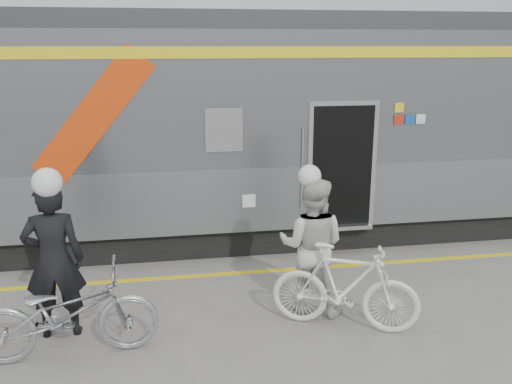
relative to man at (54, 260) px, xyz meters
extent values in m
plane|color=slate|center=(2.69, -0.67, -1.00)|extent=(90.00, 90.00, 0.00)
cube|color=black|center=(2.15, 3.53, -0.75)|extent=(24.00, 2.70, 0.50)
cube|color=#9EA0A5|center=(2.15, 3.53, 0.05)|extent=(24.00, 3.00, 1.10)
cube|color=slate|center=(2.15, 3.53, 1.70)|extent=(24.00, 3.00, 2.20)
cube|color=#38383A|center=(2.15, 3.53, 2.95)|extent=(24.00, 2.64, 0.30)
cube|color=yellow|center=(2.15, 2.02, 2.45)|extent=(24.00, 0.02, 0.18)
cube|color=red|center=(0.35, 2.02, 1.50)|extent=(1.96, 0.01, 2.19)
cube|color=black|center=(2.35, 2.02, 1.25)|extent=(0.55, 0.02, 0.65)
cube|color=black|center=(4.35, 2.23, 0.55)|extent=(1.05, 0.45, 2.10)
cube|color=silver|center=(4.35, 2.02, 0.55)|extent=(1.20, 0.02, 2.25)
cylinder|color=silver|center=(3.65, 2.00, 0.55)|extent=(0.04, 0.04, 1.40)
cube|color=silver|center=(4.35, 1.98, -0.48)|extent=(1.05, 0.25, 0.06)
cube|color=yellow|center=(5.30, 2.02, 1.55)|extent=(0.16, 0.01, 0.16)
cube|color=red|center=(5.30, 2.02, 1.35)|extent=(0.16, 0.01, 0.16)
cube|color=#174C9A|center=(5.50, 2.02, 1.35)|extent=(0.16, 0.01, 0.16)
cube|color=silver|center=(5.70, 2.02, 1.35)|extent=(0.16, 0.01, 0.16)
cube|color=silver|center=(2.75, 2.02, 0.05)|extent=(0.22, 0.01, 0.22)
cube|color=yellow|center=(2.69, 1.48, -1.00)|extent=(24.00, 0.12, 0.01)
imported|color=black|center=(0.00, 0.00, 0.00)|extent=(0.76, 0.53, 2.00)
imported|color=#A1A5A9|center=(0.20, -0.55, -0.45)|extent=(2.14, 0.87, 1.10)
imported|color=silver|center=(3.31, 0.09, -0.06)|extent=(1.13, 1.03, 1.89)
imported|color=white|center=(3.61, -0.46, -0.43)|extent=(1.96, 1.28, 1.15)
sphere|color=white|center=(0.00, 0.00, 1.18)|extent=(0.35, 0.35, 0.35)
sphere|color=white|center=(3.31, 0.09, 1.04)|extent=(0.30, 0.30, 0.30)
camera|label=1|loc=(1.41, -6.53, 2.57)|focal=38.00mm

